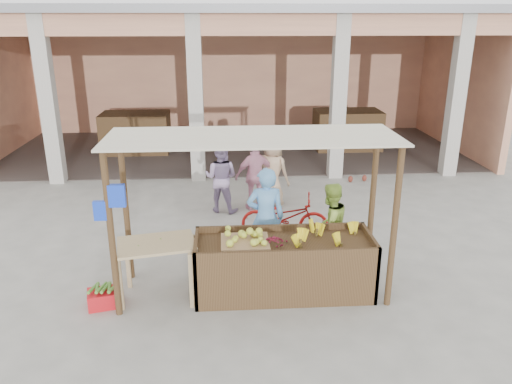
{
  "coord_description": "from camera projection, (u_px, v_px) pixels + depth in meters",
  "views": [
    {
      "loc": [
        -0.34,
        -6.56,
        3.9
      ],
      "look_at": [
        0.17,
        1.2,
        1.18
      ],
      "focal_mm": 35.0,
      "sensor_mm": 36.0,
      "label": 1
    }
  ],
  "objects": [
    {
      "name": "banana_heap",
      "position": [
        327.0,
        235.0,
        7.29
      ],
      "size": [
        1.01,
        0.55,
        0.18
      ],
      "primitive_type": null,
      "color": "yellow",
      "rests_on": "fruit_stall"
    },
    {
      "name": "fruit_stall",
      "position": [
        284.0,
        268.0,
        7.39
      ],
      "size": [
        2.6,
        0.95,
        0.8
      ],
      "primitive_type": "cube",
      "color": "#503820",
      "rests_on": "ground"
    },
    {
      "name": "ground",
      "position": [
        250.0,
        292.0,
        7.49
      ],
      "size": [
        60.0,
        60.0,
        0.0
      ],
      "primitive_type": "plane",
      "color": "slate",
      "rests_on": "ground"
    },
    {
      "name": "shopper_b",
      "position": [
        255.0,
        173.0,
        10.5
      ],
      "size": [
        1.05,
        0.76,
        1.61
      ],
      "primitive_type": "imported",
      "rotation": [
        0.0,
        0.0,
        3.44
      ],
      "color": "#CD879E",
      "rests_on": "ground"
    },
    {
      "name": "vendor_blue",
      "position": [
        266.0,
        214.0,
        8.05
      ],
      "size": [
        0.68,
        0.5,
        1.8
      ],
      "primitive_type": "imported",
      "rotation": [
        0.0,
        0.0,
        3.15
      ],
      "color": "#64A7EA",
      "rests_on": "ground"
    },
    {
      "name": "berry_heap",
      "position": [
        274.0,
        241.0,
        7.17
      ],
      "size": [
        0.44,
        0.36,
        0.14
      ],
      "primitive_type": "ellipsoid",
      "color": "maroon",
      "rests_on": "fruit_stall"
    },
    {
      "name": "stall_awning",
      "position": [
        248.0,
        165.0,
        6.89
      ],
      "size": [
        4.09,
        1.35,
        2.39
      ],
      "color": "#503820",
      "rests_on": "ground"
    },
    {
      "name": "red_crate",
      "position": [
        105.0,
        298.0,
        7.12
      ],
      "size": [
        0.52,
        0.43,
        0.24
      ],
      "primitive_type": "cube",
      "rotation": [
        0.0,
        0.0,
        0.24
      ],
      "color": "red",
      "rests_on": "ground"
    },
    {
      "name": "shopper_c",
      "position": [
        272.0,
        168.0,
        10.69
      ],
      "size": [
        0.98,
        0.91,
        1.71
      ],
      "primitive_type": "imported",
      "rotation": [
        0.0,
        0.0,
        2.52
      ],
      "color": "tan",
      "rests_on": "ground"
    },
    {
      "name": "shopper_f",
      "position": [
        221.0,
        174.0,
        10.39
      ],
      "size": [
        0.9,
        0.69,
        1.62
      ],
      "primitive_type": "imported",
      "rotation": [
        0.0,
        0.0,
        2.81
      ],
      "color": "#917AA1",
      "rests_on": "ground"
    },
    {
      "name": "melon_tray",
      "position": [
        245.0,
        239.0,
        7.18
      ],
      "size": [
        0.69,
        0.6,
        0.19
      ],
      "color": "#A67F56",
      "rests_on": "fruit_stall"
    },
    {
      "name": "side_table",
      "position": [
        157.0,
        252.0,
        7.14
      ],
      "size": [
        1.2,
        0.92,
        0.88
      ],
      "rotation": [
        0.0,
        0.0,
        0.2
      ],
      "color": "tan",
      "rests_on": "ground"
    },
    {
      "name": "plantain_bundle",
      "position": [
        103.0,
        288.0,
        7.06
      ],
      "size": [
        0.38,
        0.27,
        0.08
      ],
      "primitive_type": null,
      "color": "#508731",
      "rests_on": "red_crate"
    },
    {
      "name": "market_building",
      "position": [
        235.0,
        60.0,
        15.0
      ],
      "size": [
        14.4,
        6.4,
        4.2
      ],
      "color": "tan",
      "rests_on": "ground"
    },
    {
      "name": "produce_sacks",
      "position": [
        358.0,
        170.0,
        12.43
      ],
      "size": [
        0.83,
        0.52,
        0.63
      ],
      "color": "maroon",
      "rests_on": "ground"
    },
    {
      "name": "papaya_pile",
      "position": [
        156.0,
        237.0,
        7.06
      ],
      "size": [
        0.67,
        0.38,
        0.19
      ],
      "primitive_type": null,
      "color": "#4B922F",
      "rests_on": "side_table"
    },
    {
      "name": "vendor_green",
      "position": [
        330.0,
        223.0,
        8.09
      ],
      "size": [
        0.84,
        0.73,
        1.5
      ],
      "primitive_type": "imported",
      "rotation": [
        0.0,
        0.0,
        3.68
      ],
      "color": "#98BB43",
      "rests_on": "ground"
    },
    {
      "name": "motorcycle",
      "position": [
        285.0,
        216.0,
        9.19
      ],
      "size": [
        0.83,
        1.76,
        0.88
      ],
      "primitive_type": "imported",
      "rotation": [
        0.0,
        0.0,
        1.42
      ],
      "color": "#A31511",
      "rests_on": "ground"
    }
  ]
}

